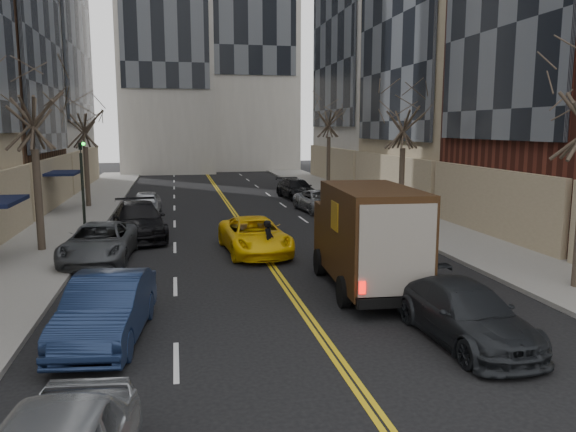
{
  "coord_description": "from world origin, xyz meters",
  "views": [
    {
      "loc": [
        -3.4,
        -3.85,
        5.08
      ],
      "look_at": [
        0.18,
        13.87,
        2.2
      ],
      "focal_mm": 35.0,
      "sensor_mm": 36.0,
      "label": 1
    }
  ],
  "objects_px": {
    "taxi": "(255,236)",
    "pedestrian": "(269,241)",
    "observer_sedan": "(465,313)",
    "ups_truck": "(367,238)"
  },
  "relations": [
    {
      "from": "taxi",
      "to": "pedestrian",
      "type": "distance_m",
      "value": 1.63
    },
    {
      "from": "pedestrian",
      "to": "taxi",
      "type": "bearing_deg",
      "value": 34.87
    },
    {
      "from": "observer_sedan",
      "to": "taxi",
      "type": "height_order",
      "value": "taxi"
    },
    {
      "from": "observer_sedan",
      "to": "taxi",
      "type": "relative_size",
      "value": 0.93
    },
    {
      "from": "ups_truck",
      "to": "taxi",
      "type": "height_order",
      "value": "ups_truck"
    },
    {
      "from": "taxi",
      "to": "pedestrian",
      "type": "height_order",
      "value": "pedestrian"
    },
    {
      "from": "taxi",
      "to": "pedestrian",
      "type": "relative_size",
      "value": 3.22
    },
    {
      "from": "taxi",
      "to": "ups_truck",
      "type": "bearing_deg",
      "value": -69.08
    },
    {
      "from": "observer_sedan",
      "to": "pedestrian",
      "type": "relative_size",
      "value": 2.99
    },
    {
      "from": "pedestrian",
      "to": "ups_truck",
      "type": "bearing_deg",
      "value": -126.81
    }
  ]
}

